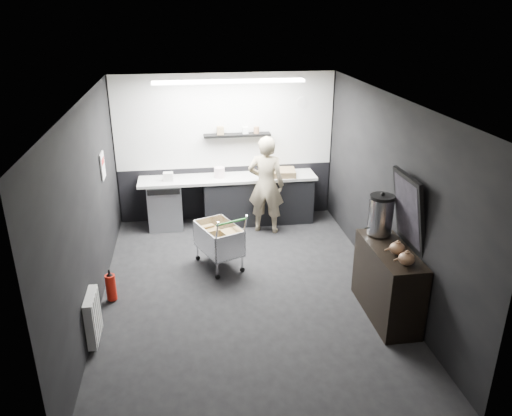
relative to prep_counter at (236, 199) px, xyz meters
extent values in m
plane|color=black|center=(-0.14, -2.42, -0.46)|extent=(5.50, 5.50, 0.00)
plane|color=silver|center=(-0.14, -2.42, 2.24)|extent=(5.50, 5.50, 0.00)
plane|color=black|center=(-0.14, 0.33, 0.89)|extent=(5.50, 0.00, 5.50)
plane|color=black|center=(-0.14, -5.17, 0.89)|extent=(5.50, 0.00, 5.50)
plane|color=black|center=(-2.14, -2.42, 0.89)|extent=(0.00, 5.50, 5.50)
plane|color=black|center=(1.86, -2.42, 0.89)|extent=(0.00, 5.50, 5.50)
cube|color=silver|center=(-0.14, 0.31, 1.39)|extent=(3.95, 0.02, 1.70)
cube|color=black|center=(-0.14, 0.31, 0.04)|extent=(3.95, 0.02, 1.00)
cube|color=black|center=(0.06, 0.20, 1.16)|extent=(1.20, 0.22, 0.04)
cylinder|color=silver|center=(1.26, 0.30, 1.69)|extent=(0.20, 0.03, 0.20)
cube|color=white|center=(-2.12, -1.12, 1.09)|extent=(0.02, 0.30, 0.40)
cube|color=red|center=(-2.11, -1.12, 1.16)|extent=(0.02, 0.22, 0.10)
cube|color=silver|center=(-2.08, -3.32, -0.11)|extent=(0.10, 0.50, 0.60)
cube|color=white|center=(-0.14, -0.57, 2.21)|extent=(2.40, 0.20, 0.04)
cube|color=black|center=(0.41, 0.00, -0.03)|extent=(2.00, 0.56, 0.85)
cube|color=silver|center=(-0.14, 0.00, 0.42)|extent=(3.20, 0.60, 0.05)
cube|color=#9EA0A5|center=(-1.29, 0.00, -0.03)|extent=(0.60, 0.58, 0.85)
cube|color=black|center=(-1.29, -0.30, 0.32)|extent=(0.56, 0.02, 0.10)
imported|color=beige|center=(0.49, -0.45, 0.42)|extent=(0.74, 0.60, 1.75)
cube|color=silver|center=(-0.44, -1.65, -0.17)|extent=(0.76, 0.91, 0.02)
cube|color=silver|center=(-0.68, -1.65, 0.02)|extent=(0.31, 0.73, 0.41)
cube|color=silver|center=(-0.20, -1.65, 0.02)|extent=(0.31, 0.73, 0.41)
cube|color=silver|center=(-0.44, -2.02, 0.02)|extent=(0.47, 0.21, 0.41)
cube|color=silver|center=(-0.44, -1.27, 0.02)|extent=(0.47, 0.21, 0.41)
cylinder|color=silver|center=(-0.65, -1.99, -0.30)|extent=(0.02, 0.02, 0.27)
cylinder|color=silver|center=(-0.23, -1.99, -0.30)|extent=(0.02, 0.02, 0.27)
cylinder|color=silver|center=(-0.65, -1.30, -0.30)|extent=(0.02, 0.02, 0.27)
cylinder|color=silver|center=(-0.23, -1.30, -0.30)|extent=(0.02, 0.02, 0.27)
cylinder|color=green|center=(-0.44, -2.08, 0.46)|extent=(0.48, 0.22, 0.03)
cube|color=olive|center=(-0.55, -1.55, 0.01)|extent=(0.31, 0.34, 0.35)
cube|color=olive|center=(-0.31, -1.76, -0.01)|extent=(0.28, 0.31, 0.31)
cylinder|color=black|center=(-0.65, -1.99, -0.42)|extent=(0.08, 0.06, 0.07)
cylinder|color=black|center=(-0.65, -1.30, -0.42)|extent=(0.08, 0.06, 0.07)
cylinder|color=black|center=(-0.23, -1.99, -0.42)|extent=(0.08, 0.06, 0.07)
cylinder|color=black|center=(-0.23, -1.30, -0.42)|extent=(0.08, 0.06, 0.07)
cube|color=black|center=(1.60, -3.27, 0.02)|extent=(0.48, 1.28, 0.96)
cylinder|color=silver|center=(1.60, -2.84, 0.77)|extent=(0.32, 0.32, 0.49)
cylinder|color=black|center=(1.60, -2.84, 1.03)|extent=(0.32, 0.32, 0.04)
sphere|color=black|center=(1.60, -2.84, 1.08)|extent=(0.05, 0.05, 0.05)
ellipsoid|color=brown|center=(1.60, -3.43, 0.59)|extent=(0.19, 0.19, 0.15)
ellipsoid|color=brown|center=(1.60, -3.70, 0.59)|extent=(0.19, 0.19, 0.15)
cube|color=black|center=(1.80, -3.22, 0.98)|extent=(0.22, 0.75, 0.95)
cube|color=black|center=(1.78, -3.22, 0.98)|extent=(0.15, 0.64, 0.82)
cylinder|color=#B4180C|center=(-1.99, -2.41, -0.25)|extent=(0.14, 0.14, 0.37)
cone|color=black|center=(-1.99, -2.41, -0.04)|extent=(0.09, 0.09, 0.06)
cylinder|color=black|center=(-1.99, -2.41, 0.00)|extent=(0.03, 0.03, 0.06)
cube|color=olive|center=(0.81, -0.05, 0.50)|extent=(0.59, 0.47, 0.11)
cylinder|color=silver|center=(-0.29, 0.00, 0.54)|extent=(0.19, 0.19, 0.19)
cube|color=silver|center=(-1.20, -0.05, 0.52)|extent=(0.17, 0.14, 0.15)
camera|label=1|loc=(-0.89, -8.54, 3.33)|focal=35.00mm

